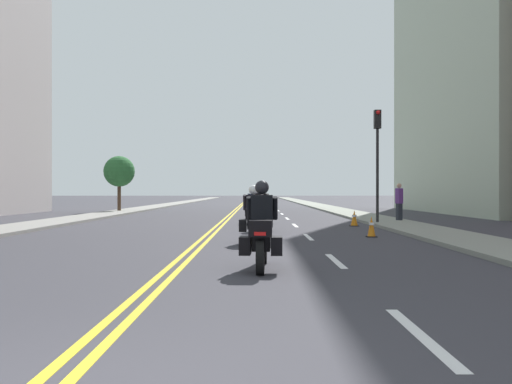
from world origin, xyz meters
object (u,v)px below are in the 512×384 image
motorcycle_3 (255,209)px  motorcycle_2 (262,213)px  motorcycle_0 (263,235)px  motorcycle_4 (257,206)px  traffic_cone_2 (372,227)px  motorcycle_7 (257,201)px  traffic_light_near (378,146)px  street_tree_0 (120,172)px  motorcycle_5 (260,204)px  traffic_cone_1 (355,218)px  motorcycle_1 (254,220)px  pedestrian_0 (400,202)px  motorcycle_6 (259,202)px

motorcycle_3 → motorcycle_2: bearing=-85.4°
motorcycle_0 → motorcycle_4: motorcycle_0 is taller
motorcycle_3 → traffic_cone_2: (3.73, -7.25, -0.33)m
motorcycle_7 → traffic_light_near: 22.05m
motorcycle_4 → street_tree_0: (-9.43, 8.54, 2.13)m
motorcycle_5 → traffic_cone_1: size_ratio=3.36×
motorcycle_1 → motorcycle_2: (0.25, 4.74, 0.00)m
motorcycle_2 → pedestrian_0: bearing=39.3°
motorcycle_4 → street_tree_0: street_tree_0 is taller
traffic_cone_2 → traffic_light_near: 7.33m
traffic_light_near → motorcycle_4: bearing=131.5°
motorcycle_3 → motorcycle_4: size_ratio=0.98×
motorcycle_0 → motorcycle_6: motorcycle_0 is taller
motorcycle_0 → street_tree_0: (-9.52, 28.26, 2.14)m
motorcycle_2 → pedestrian_0: pedestrian_0 is taller
motorcycle_0 → motorcycle_1: size_ratio=1.01×
pedestrian_0 → traffic_cone_2: bearing=147.2°
motorcycle_2 → motorcycle_4: bearing=89.7°
motorcycle_2 → motorcycle_5: bearing=88.7°
street_tree_0 → motorcycle_6: bearing=13.1°
motorcycle_6 → pedestrian_0: size_ratio=1.25×
motorcycle_3 → traffic_cone_1: size_ratio=3.19×
motorcycle_6 → traffic_cone_2: 23.38m
motorcycle_7 → street_tree_0: 11.86m
motorcycle_1 → motorcycle_6: (0.23, 25.28, -0.01)m
motorcycle_0 → traffic_cone_2: motorcycle_0 is taller
motorcycle_5 → traffic_cone_2: 18.26m
motorcycle_4 → pedestrian_0: 7.84m
motorcycle_0 → traffic_cone_2: bearing=67.1°
motorcycle_0 → traffic_light_near: size_ratio=0.43×
motorcycle_0 → street_tree_0: street_tree_0 is taller
motorcycle_2 → motorcycle_4: (-0.16, 9.77, 0.00)m
motorcycle_7 → traffic_light_near: bearing=-75.2°
motorcycle_3 → motorcycle_4: (0.11, 5.08, 0.01)m
motorcycle_0 → motorcycle_3: bearing=93.5°
motorcycle_2 → traffic_light_near: bearing=36.4°
motorcycle_2 → traffic_light_near: size_ratio=0.43×
motorcycle_6 → motorcycle_7: size_ratio=1.01×
motorcycle_6 → traffic_light_near: (5.08, -16.66, 2.76)m
motorcycle_6 → traffic_cone_2: motorcycle_6 is taller
motorcycle_0 → motorcycle_4: 19.71m
motorcycle_1 → pedestrian_0: size_ratio=1.17×
motorcycle_7 → pedestrian_0: pedestrian_0 is taller
motorcycle_0 → street_tree_0: 29.89m
motorcycle_5 → traffic_cone_2: bearing=-80.1°
motorcycle_1 → traffic_light_near: traffic_light_near is taller
motorcycle_2 → traffic_cone_1: size_ratio=3.17×
motorcycle_4 → motorcycle_2: bearing=-87.0°
traffic_cone_2 → motorcycle_1: bearing=-149.7°
traffic_light_near → motorcycle_7: bearing=103.7°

